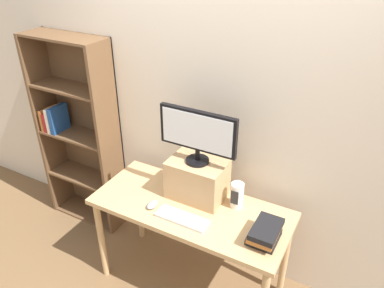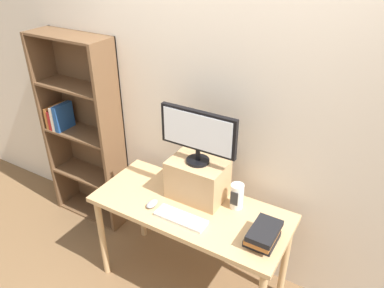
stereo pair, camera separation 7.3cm
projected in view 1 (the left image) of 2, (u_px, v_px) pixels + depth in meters
name	position (u px, v px, depth m)	size (l,w,h in m)	color
ground_plane	(191.00, 282.00, 2.99)	(12.00, 12.00, 0.00)	brown
back_wall	(220.00, 114.00, 2.69)	(7.00, 0.08, 2.60)	beige
desk	(191.00, 217.00, 2.66)	(1.40, 0.60, 0.77)	tan
bookshelf_unit	(79.00, 133.00, 3.32)	(0.74, 0.28, 1.75)	brown
riser_box	(197.00, 179.00, 2.65)	(0.40, 0.28, 0.29)	tan
computer_monitor	(198.00, 133.00, 2.46)	(0.55, 0.16, 0.38)	black
keyboard	(182.00, 218.00, 2.48)	(0.36, 0.12, 0.02)	silver
computer_mouse	(152.00, 205.00, 2.60)	(0.06, 0.10, 0.04)	#99999E
book_stack	(265.00, 233.00, 2.29)	(0.18, 0.25, 0.11)	black
desk_speaker	(237.00, 195.00, 2.57)	(0.09, 0.09, 0.19)	silver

